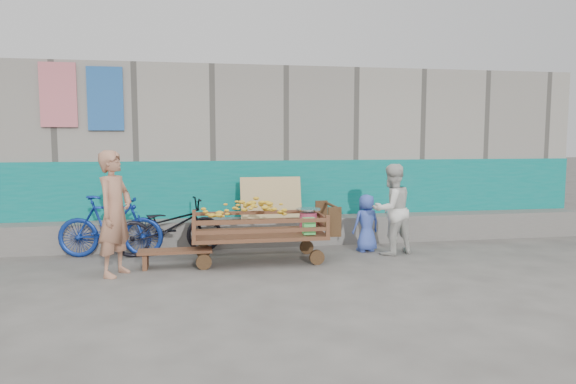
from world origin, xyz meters
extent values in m
plane|color=#504C48|center=(0.00, 0.00, 0.00)|extent=(80.00, 80.00, 0.00)
cube|color=gray|center=(0.00, 4.10, 1.50)|extent=(12.00, 3.00, 3.00)
cube|color=#02756E|center=(0.00, 2.58, 0.70)|extent=(12.00, 0.03, 1.40)
cube|color=#5F5C58|center=(0.00, 2.35, 0.23)|extent=(12.00, 0.50, 0.45)
cube|color=tan|center=(0.30, 2.22, 0.80)|extent=(1.00, 0.19, 0.68)
cube|color=#D26A75|center=(-3.00, 2.56, 2.45)|extent=(0.55, 0.03, 1.00)
cube|color=#275DA3|center=(-2.30, 2.56, 2.40)|extent=(0.55, 0.03, 1.00)
cube|color=brown|center=(-0.03, 1.20, 0.39)|extent=(1.88, 0.94, 0.05)
cylinder|color=#352014|center=(-0.82, 0.85, 0.10)|extent=(0.21, 0.06, 0.21)
cube|color=brown|center=(-0.94, 0.76, 0.57)|extent=(0.05, 0.05, 0.29)
cylinder|color=#352014|center=(-0.82, 1.54, 0.10)|extent=(0.21, 0.06, 0.21)
cube|color=brown|center=(-0.94, 1.64, 0.57)|extent=(0.05, 0.05, 0.29)
cylinder|color=#352014|center=(0.75, 0.85, 0.10)|extent=(0.21, 0.06, 0.21)
cube|color=brown|center=(0.88, 0.76, 0.57)|extent=(0.05, 0.05, 0.29)
cylinder|color=#352014|center=(0.75, 1.54, 0.10)|extent=(0.21, 0.06, 0.21)
cube|color=brown|center=(0.88, 1.64, 0.57)|extent=(0.05, 0.05, 0.29)
cube|color=brown|center=(-0.03, 0.76, 0.52)|extent=(1.82, 0.04, 0.05)
cube|color=brown|center=(-0.03, 0.76, 0.65)|extent=(1.82, 0.04, 0.05)
cube|color=brown|center=(-0.03, 1.64, 0.52)|extent=(1.82, 0.04, 0.05)
cube|color=brown|center=(-0.03, 1.64, 0.65)|extent=(1.82, 0.04, 0.05)
cube|color=brown|center=(-0.94, 1.20, 0.52)|extent=(0.04, 0.88, 0.05)
cube|color=brown|center=(-0.94, 1.20, 0.65)|extent=(0.04, 0.88, 0.05)
cube|color=brown|center=(0.88, 1.20, 0.52)|extent=(0.04, 0.88, 0.05)
cube|color=brown|center=(0.88, 1.20, 0.65)|extent=(0.04, 0.88, 0.05)
cylinder|color=#352014|center=(1.07, 1.20, 0.79)|extent=(0.04, 0.84, 0.04)
cube|color=#352014|center=(0.99, 1.58, 0.61)|extent=(0.19, 0.04, 0.42)
cube|color=#352014|center=(0.99, 0.81, 0.61)|extent=(0.19, 0.04, 0.42)
ellipsoid|color=gold|center=(-0.14, 1.20, 0.65)|extent=(1.36, 0.73, 0.46)
cylinder|color=#CD4166|center=(0.70, 1.20, 0.55)|extent=(0.25, 0.25, 0.27)
cylinder|color=silver|center=(0.70, 1.20, 0.70)|extent=(0.03, 0.03, 0.06)
cylinder|color=silver|center=(0.70, 1.20, 0.74)|extent=(0.36, 0.36, 0.02)
cube|color=#56F06A|center=(0.65, 0.90, 0.54)|extent=(0.17, 0.13, 0.23)
cube|color=brown|center=(-1.20, 1.04, 0.23)|extent=(1.00, 0.30, 0.04)
cube|color=brown|center=(-1.60, 1.04, 0.10)|extent=(0.06, 0.28, 0.20)
cube|color=brown|center=(-0.80, 1.04, 0.10)|extent=(0.06, 0.28, 0.20)
imported|color=#AC7458|center=(-1.94, 0.76, 0.81)|extent=(0.60, 0.70, 1.62)
imported|color=silver|center=(2.03, 1.31, 0.69)|extent=(0.80, 0.71, 1.39)
imported|color=#3D57BB|center=(1.72, 1.57, 0.45)|extent=(0.49, 0.38, 0.90)
imported|color=black|center=(-1.33, 1.89, 0.43)|extent=(1.72, 0.89, 0.86)
imported|color=navy|center=(-2.17, 1.85, 0.46)|extent=(1.58, 0.60, 0.93)
camera|label=1|loc=(-0.89, -6.05, 1.75)|focal=32.00mm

